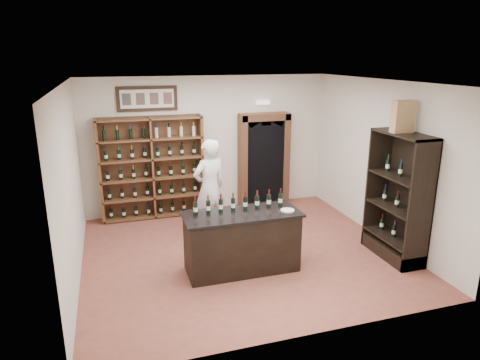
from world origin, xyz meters
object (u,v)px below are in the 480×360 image
at_px(tasting_counter, 242,242).
at_px(shopkeeper, 210,188).
at_px(wine_shelf, 152,168).
at_px(side_cabinet, 397,216).
at_px(wine_crate, 403,116).
at_px(counter_bottle_0, 195,208).

xyz_separation_m(tasting_counter, shopkeeper, (-0.15, 1.60, 0.46)).
distance_m(wine_shelf, shopkeeper, 1.64).
bearing_deg(side_cabinet, wine_shelf, 139.79).
bearing_deg(wine_shelf, tasting_counter, -69.44).
distance_m(wine_shelf, tasting_counter, 3.19).
height_order(wine_shelf, wine_crate, wine_crate).
relative_size(wine_shelf, counter_bottle_0, 7.33).
height_order(tasting_counter, shopkeeper, shopkeeper).
bearing_deg(shopkeeper, wine_crate, 127.10).
distance_m(wine_shelf, side_cabinet, 5.02).
relative_size(wine_shelf, tasting_counter, 1.17).
xyz_separation_m(counter_bottle_0, shopkeeper, (0.57, 1.45, -0.15)).
bearing_deg(wine_shelf, side_cabinet, -40.21).
distance_m(counter_bottle_0, wine_crate, 3.66).
bearing_deg(shopkeeper, tasting_counter, 75.92).
relative_size(counter_bottle_0, side_cabinet, 0.14).
bearing_deg(wine_crate, wine_shelf, 139.92).
bearing_deg(tasting_counter, side_cabinet, -6.28).
distance_m(side_cabinet, wine_crate, 1.71).
height_order(wine_shelf, side_cabinet, same).
height_order(wine_shelf, counter_bottle_0, wine_shelf).
height_order(wine_shelf, shopkeeper, wine_shelf).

